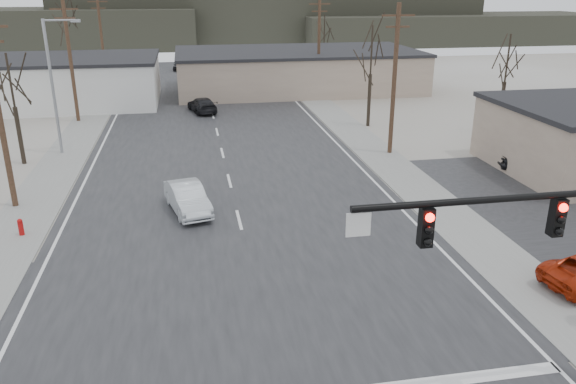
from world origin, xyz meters
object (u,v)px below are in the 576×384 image
object	(u,v)px
car_far_b	(180,65)
car_parked_dark_a	(533,160)
fire_hydrant	(21,227)
car_far_a	(202,105)
sedan_crossing	(187,198)

from	to	relation	value
car_far_b	car_parked_dark_a	distance (m)	53.39
fire_hydrant	car_far_b	world-z (taller)	car_far_b
fire_hydrant	car_parked_dark_a	bearing A→B (deg)	8.96
car_far_b	car_parked_dark_a	size ratio (longest dim) A/B	0.89
car_far_a	car_parked_dark_a	xyz separation A→B (m)	(19.82, -21.01, 0.02)
sedan_crossing	car_far_a	size ratio (longest dim) A/B	0.97
sedan_crossing	car_far_b	xyz separation A→B (m)	(-0.43, 51.72, -0.11)
sedan_crossing	car_parked_dark_a	size ratio (longest dim) A/B	1.08
fire_hydrant	car_far_a	distance (m)	27.25
fire_hydrant	car_far_a	size ratio (longest dim) A/B	0.19
sedan_crossing	car_far_b	distance (m)	51.72
fire_hydrant	car_far_a	xyz separation A→B (m)	(9.33, 25.60, 0.26)
car_far_b	car_parked_dark_a	world-z (taller)	car_parked_dark_a
car_far_b	car_far_a	bearing A→B (deg)	-77.42
fire_hydrant	sedan_crossing	size ratio (longest dim) A/B	0.19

